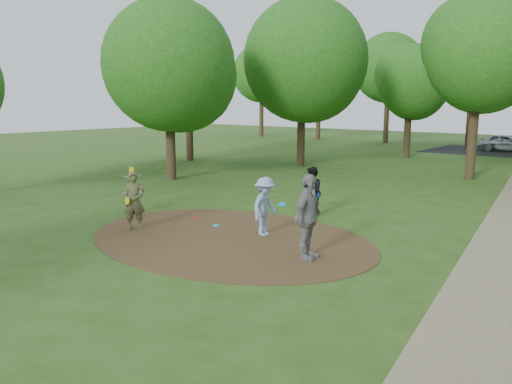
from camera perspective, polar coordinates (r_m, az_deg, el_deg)
The scene contains 12 objects.
ground at distance 13.63m, azimuth -3.17°, elevation -5.26°, with size 100.00×100.00×0.00m, color #2D5119.
dirt_clearing at distance 13.63m, azimuth -3.17°, elevation -5.22°, with size 8.40×8.40×0.02m, color #47301C.
footpath at distance 12.52m, azimuth 26.68°, elevation -7.78°, with size 2.00×40.00×0.01m, color #8C7A5B.
player_observer_with_disc at distance 14.69m, azimuth -13.75°, elevation -1.01°, with size 0.72×0.73×1.69m.
player_throwing_with_disc at distance 13.70m, azimuth 1.03°, elevation -1.65°, with size 1.11×1.12×1.63m.
player_walking_with_disc at distance 16.07m, azimuth 6.36°, elevation 0.03°, with size 0.92×0.98×1.61m.
player_waiting_with_disc at distance 11.65m, azimuth 5.92°, elevation -2.87°, with size 0.63×1.23×2.02m.
disc_ground_cyan at distance 14.87m, azimuth -4.56°, elevation -3.84°, with size 0.22×0.22×0.02m, color #1AD1D2.
disc_ground_red at distance 15.81m, azimuth -6.81°, elevation -3.02°, with size 0.22×0.22×0.02m, color red.
car_left at distance 41.35m, azimuth 26.62°, elevation 5.06°, with size 1.51×3.76×1.28m, color #AFB4B7.
disc_golf_basket at distance 16.90m, azimuth -13.95°, elevation 0.54°, with size 0.63×0.63×1.54m.
tree_ring at distance 20.89m, azimuth 18.95°, elevation 14.47°, with size 36.95×45.73×9.86m.
Camera 1 is at (8.79, -9.75, 3.66)m, focal length 35.00 mm.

